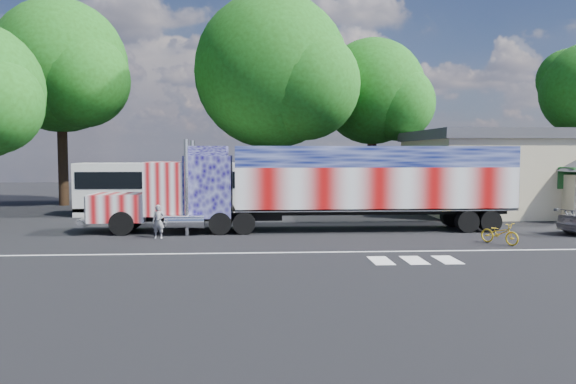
{
  "coord_description": "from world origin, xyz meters",
  "views": [
    {
      "loc": [
        -1.68,
        -24.12,
        3.8
      ],
      "look_at": [
        0.0,
        3.0,
        1.9
      ],
      "focal_mm": 35.0,
      "sensor_mm": 36.0,
      "label": 1
    }
  ],
  "objects": [
    {
      "name": "coach_bus",
      "position": [
        -6.83,
        10.49,
        1.65
      ],
      "size": [
        10.96,
        2.55,
        3.19
      ],
      "color": "silver",
      "rests_on": "ground"
    },
    {
      "name": "tree_nw_a",
      "position": [
        -15.25,
        17.3,
        9.92
      ],
      "size": [
        9.91,
        9.44,
        14.71
      ],
      "color": "black",
      "rests_on": "ground"
    },
    {
      "name": "ground",
      "position": [
        0.0,
        0.0,
        0.0
      ],
      "size": [
        100.0,
        100.0,
        0.0
      ],
      "primitive_type": "plane",
      "color": "black"
    },
    {
      "name": "woman",
      "position": [
        -5.9,
        0.93,
        0.75
      ],
      "size": [
        0.6,
        0.44,
        1.5
      ],
      "primitive_type": "imported",
      "rotation": [
        0.0,
        0.0,
        -0.15
      ],
      "color": "slate",
      "rests_on": "ground"
    },
    {
      "name": "semi_truck",
      "position": [
        1.64,
        3.03,
        2.28
      ],
      "size": [
        20.74,
        3.28,
        4.42
      ],
      "color": "black",
      "rests_on": "ground"
    },
    {
      "name": "lane_markings",
      "position": [
        1.71,
        -3.77,
        0.01
      ],
      "size": [
        30.0,
        2.67,
        0.01
      ],
      "color": "silver",
      "rests_on": "ground"
    },
    {
      "name": "tree_ne_a",
      "position": [
        7.57,
        18.56,
        8.41
      ],
      "size": [
        8.45,
        8.05,
        12.5
      ],
      "color": "black",
      "rests_on": "ground"
    },
    {
      "name": "bicycle",
      "position": [
        8.57,
        -1.52,
        0.45
      ],
      "size": [
        1.46,
        1.78,
        0.91
      ],
      "primitive_type": "imported",
      "rotation": [
        0.0,
        0.0,
        0.59
      ],
      "color": "gold",
      "rests_on": "ground"
    },
    {
      "name": "tree_n_mid",
      "position": [
        -0.18,
        15.55,
        9.44
      ],
      "size": [
        11.35,
        10.81,
        14.9
      ],
      "color": "black",
      "rests_on": "ground"
    }
  ]
}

